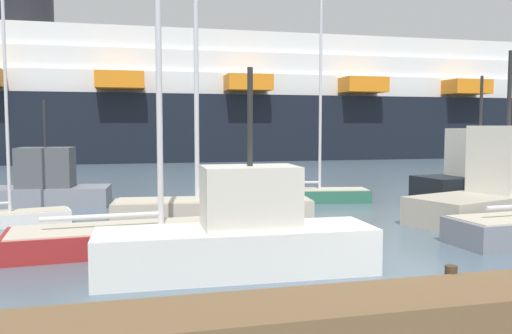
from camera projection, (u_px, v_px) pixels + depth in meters
ground_plane at (392, 275)px, 12.63m from camera, size 600.00×600.00×0.00m
dock_pier at (481, 304)px, 9.51m from camera, size 25.02×1.86×0.81m
sailboat_3 at (141, 229)px, 15.26m from camera, size 7.42×2.62×13.41m
sailboat_5 at (310, 192)px, 24.71m from camera, size 5.64×2.40×9.50m
sailboat_6 at (213, 202)px, 20.08m from camera, size 7.58×2.71×13.90m
fishing_boat_0 at (42, 186)px, 23.33m from camera, size 6.15×2.74×4.69m
fishing_boat_1 at (483, 176)px, 24.98m from camera, size 7.17×3.19×5.85m
fishing_boat_2 at (502, 189)px, 20.05m from camera, size 8.37×4.79×6.35m
fishing_boat_3 at (240, 237)px, 12.68m from camera, size 6.70×2.13×4.91m
channel_buoy_1 at (69, 190)px, 26.56m from camera, size 0.70×0.70×1.42m
channel_buoy_2 at (498, 178)px, 32.85m from camera, size 0.61×0.61×1.22m
cruise_ship at (229, 104)px, 60.19m from camera, size 121.17×20.29×19.23m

